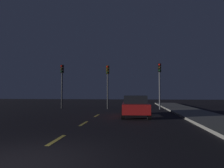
{
  "coord_description": "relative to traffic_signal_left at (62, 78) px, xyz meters",
  "views": [
    {
      "loc": [
        2.78,
        -4.21,
        1.69
      ],
      "look_at": [
        0.52,
        15.7,
        2.61
      ],
      "focal_mm": 31.24,
      "sensor_mm": 36.0,
      "label": 1
    }
  ],
  "objects": [
    {
      "name": "car_stopped_ahead",
      "position": [
        7.85,
        -6.25,
        -2.57
      ],
      "size": [
        2.01,
        4.28,
        1.51
      ],
      "color": "#B21919",
      "rests_on": "ground_plane"
    },
    {
      "name": "traffic_signal_center",
      "position": [
        5.01,
        -0.0,
        -0.1
      ],
      "size": [
        0.32,
        0.38,
        4.6
      ],
      "color": "#2D2D30",
      "rests_on": "ground_plane"
    },
    {
      "name": "lane_stripe_fourth",
      "position": [
        5.01,
        -5.94,
        -3.34
      ],
      "size": [
        0.16,
        1.6,
        0.01
      ],
      "primitive_type": "cube",
      "color": "#EACC4C",
      "rests_on": "ground_plane"
    },
    {
      "name": "traffic_signal_left",
      "position": [
        0.0,
        0.0,
        0.0
      ],
      "size": [
        0.32,
        0.38,
        4.76
      ],
      "color": "black",
      "rests_on": "ground_plane"
    },
    {
      "name": "lane_stripe_third",
      "position": [
        5.01,
        -9.74,
        -3.34
      ],
      "size": [
        0.16,
        1.6,
        0.01
      ],
      "primitive_type": "cube",
      "color": "#EACC4C",
      "rests_on": "ground_plane"
    },
    {
      "name": "ground_plane",
      "position": [
        5.01,
        -9.14,
        -3.34
      ],
      "size": [
        80.0,
        80.0,
        0.0
      ],
      "primitive_type": "plane",
      "color": "black"
    },
    {
      "name": "sidewalk_curb_right",
      "position": [
        12.51,
        -9.14,
        -3.27
      ],
      "size": [
        3.0,
        40.0,
        0.15
      ],
      "primitive_type": "cube",
      "color": "gray",
      "rests_on": "ground_plane"
    },
    {
      "name": "traffic_signal_right",
      "position": [
        10.39,
        -0.0,
        -0.02
      ],
      "size": [
        0.32,
        0.38,
        4.73
      ],
      "color": "#4C4C51",
      "rests_on": "ground_plane"
    },
    {
      "name": "lane_stripe_second",
      "position": [
        5.01,
        -13.54,
        -3.34
      ],
      "size": [
        0.16,
        1.6,
        0.01
      ],
      "primitive_type": "cube",
      "color": "#EACC4C",
      "rests_on": "ground_plane"
    }
  ]
}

